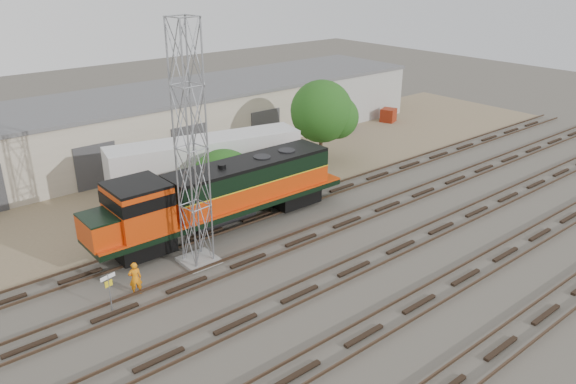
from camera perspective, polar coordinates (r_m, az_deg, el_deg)
ground at (r=33.58m, az=3.01°, el=-5.92°), size 140.00×140.00×0.00m
dirt_strip at (r=44.71m, az=-10.11°, el=1.22°), size 80.00×16.00×0.02m
tracks at (r=31.70m, az=6.71°, el=-7.75°), size 80.00×20.40×0.28m
warehouse at (r=50.70m, az=-14.85°, el=6.51°), size 58.40×10.40×5.30m
locomotive at (r=35.24m, az=-7.03°, el=-0.27°), size 17.68×3.10×4.25m
signal_tower at (r=30.07m, az=-9.78°, el=3.99°), size 1.99×1.99×13.47m
sign_post at (r=28.81m, az=-17.74°, el=-9.03°), size 0.81×0.21×2.02m
worker at (r=30.02m, az=-15.27°, el=-8.46°), size 0.76×0.59×1.83m
semi_trailer at (r=40.90m, az=-7.88°, el=3.34°), size 14.19×5.74×4.28m
dumpster_blue at (r=58.40m, az=5.51°, el=7.28°), size 1.96×1.89×1.50m
dumpster_red at (r=61.21m, az=10.16°, el=7.69°), size 1.91×1.85×1.40m
tree_mid at (r=38.26m, az=-6.04°, el=0.80°), size 4.82×4.59×4.59m
tree_east at (r=46.99m, az=3.84°, el=8.03°), size 5.44×5.18×7.00m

